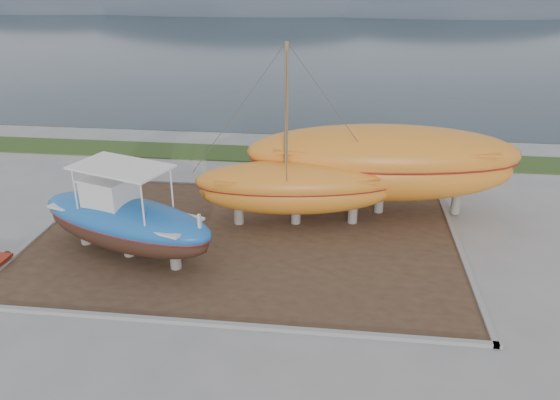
% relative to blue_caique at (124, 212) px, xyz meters
% --- Properties ---
extents(ground, '(140.00, 140.00, 0.00)m').
position_rel_blue_caique_xyz_m(ground, '(4.47, -2.09, -2.01)').
color(ground, gray).
rests_on(ground, ground).
extents(dirt_patch, '(18.00, 12.00, 0.06)m').
position_rel_blue_caique_xyz_m(dirt_patch, '(4.47, 1.91, -1.98)').
color(dirt_patch, '#422D1E').
rests_on(dirt_patch, ground).
extents(curb_frame, '(18.60, 12.60, 0.15)m').
position_rel_blue_caique_xyz_m(curb_frame, '(4.47, 1.91, -1.93)').
color(curb_frame, gray).
rests_on(curb_frame, ground).
extents(grass_strip, '(44.00, 3.00, 0.08)m').
position_rel_blue_caique_xyz_m(grass_strip, '(4.47, 13.41, -1.97)').
color(grass_strip, '#284219').
rests_on(grass_strip, ground).
extents(sea, '(260.00, 100.00, 0.04)m').
position_rel_blue_caique_xyz_m(sea, '(4.47, 67.91, -2.01)').
color(sea, '#182930').
rests_on(sea, ground).
extents(mountain_ridge, '(200.00, 36.00, 20.00)m').
position_rel_blue_caique_xyz_m(mountain_ridge, '(4.47, 122.91, -2.01)').
color(mountain_ridge, '#333D49').
rests_on(mountain_ridge, ground).
extents(blue_caique, '(8.48, 5.06, 3.90)m').
position_rel_blue_caique_xyz_m(blue_caique, '(0.00, 0.00, 0.00)').
color(blue_caique, '#1D60B4').
rests_on(blue_caique, dirt_patch).
extents(white_dinghy, '(4.07, 2.13, 1.16)m').
position_rel_blue_caique_xyz_m(white_dinghy, '(-2.17, 2.94, -1.37)').
color(white_dinghy, silver).
rests_on(white_dinghy, dirt_patch).
extents(orange_sailboat, '(9.35, 3.88, 8.12)m').
position_rel_blue_caique_xyz_m(orange_sailboat, '(6.50, 3.83, 2.11)').
color(orange_sailboat, orange).
rests_on(orange_sailboat, dirt_patch).
extents(orange_bare_hull, '(12.85, 4.67, 4.13)m').
position_rel_blue_caique_xyz_m(orange_bare_hull, '(10.34, 5.53, 0.12)').
color(orange_bare_hull, orange).
rests_on(orange_bare_hull, dirt_patch).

